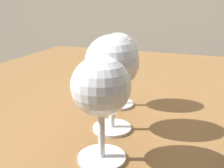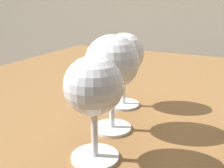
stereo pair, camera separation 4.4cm
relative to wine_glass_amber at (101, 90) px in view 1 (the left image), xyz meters
The scene contains 4 objects.
dining_table 0.39m from the wine_glass_amber, 82.24° to the left, with size 1.20×0.93×0.72m.
wine_glass_amber is the anchor object (origin of this frame).
wine_glass_port 0.09m from the wine_glass_amber, 101.66° to the left, with size 0.09×0.09×0.16m.
wine_glass_chardonnay 0.20m from the wine_glass_amber, 103.09° to the left, with size 0.08×0.08×0.15m.
Camera 1 is at (0.08, -0.64, 0.93)m, focal length 43.55 mm.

